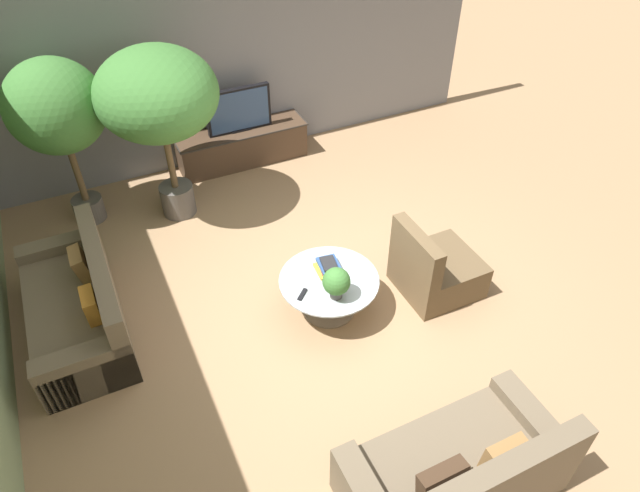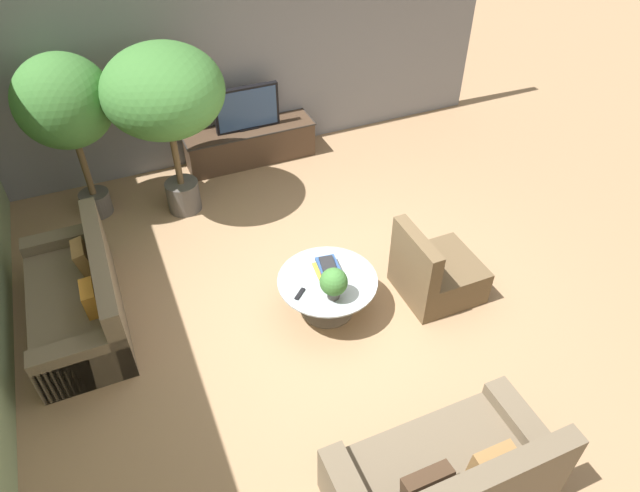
{
  "view_description": "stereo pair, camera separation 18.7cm",
  "coord_description": "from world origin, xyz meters",
  "px_view_note": "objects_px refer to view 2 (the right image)",
  "views": [
    {
      "loc": [
        -2.01,
        -3.81,
        4.42
      ],
      "look_at": [
        -0.08,
        0.22,
        0.55
      ],
      "focal_mm": 32.0,
      "sensor_mm": 36.0,
      "label": 1
    },
    {
      "loc": [
        -1.84,
        -3.89,
        4.42
      ],
      "look_at": [
        -0.08,
        0.22,
        0.55
      ],
      "focal_mm": 32.0,
      "sensor_mm": 36.0,
      "label": 2
    }
  ],
  "objects_px": {
    "media_console": "(250,144)",
    "television": "(247,109)",
    "armchair_wicker": "(435,273)",
    "potted_palm_corner": "(164,95)",
    "couch_by_wall": "(80,301)",
    "coffee_table": "(327,289)",
    "potted_plant_tabletop": "(334,283)",
    "couch_near_entry": "(444,480)",
    "potted_palm_tall": "(65,105)"
  },
  "relations": [
    {
      "from": "couch_by_wall",
      "to": "potted_palm_corner",
      "type": "relative_size",
      "value": 0.87
    },
    {
      "from": "coffee_table",
      "to": "couch_by_wall",
      "type": "xyz_separation_m",
      "value": [
        -2.33,
        0.84,
        -0.02
      ]
    },
    {
      "from": "coffee_table",
      "to": "media_console",
      "type": "bearing_deg",
      "value": 86.85
    },
    {
      "from": "potted_palm_corner",
      "to": "potted_palm_tall",
      "type": "bearing_deg",
      "value": 161.22
    },
    {
      "from": "armchair_wicker",
      "to": "couch_near_entry",
      "type": "bearing_deg",
      "value": 149.81
    },
    {
      "from": "coffee_table",
      "to": "potted_plant_tabletop",
      "type": "xyz_separation_m",
      "value": [
        -0.04,
        -0.24,
        0.32
      ]
    },
    {
      "from": "couch_by_wall",
      "to": "potted_palm_corner",
      "type": "xyz_separation_m",
      "value": [
        1.37,
        1.48,
        1.28
      ]
    },
    {
      "from": "potted_palm_tall",
      "to": "couch_near_entry",
      "type": "bearing_deg",
      "value": -67.62
    },
    {
      "from": "media_console",
      "to": "television",
      "type": "distance_m",
      "value": 0.54
    },
    {
      "from": "coffee_table",
      "to": "potted_palm_corner",
      "type": "bearing_deg",
      "value": 112.51
    },
    {
      "from": "armchair_wicker",
      "to": "potted_palm_tall",
      "type": "relative_size",
      "value": 0.42
    },
    {
      "from": "media_console",
      "to": "couch_by_wall",
      "type": "relative_size",
      "value": 0.99
    },
    {
      "from": "potted_plant_tabletop",
      "to": "television",
      "type": "bearing_deg",
      "value": 86.32
    },
    {
      "from": "coffee_table",
      "to": "couch_near_entry",
      "type": "distance_m",
      "value": 2.18
    },
    {
      "from": "potted_palm_tall",
      "to": "potted_palm_corner",
      "type": "relative_size",
      "value": 0.97
    },
    {
      "from": "couch_near_entry",
      "to": "potted_palm_tall",
      "type": "relative_size",
      "value": 0.82
    },
    {
      "from": "armchair_wicker",
      "to": "media_console",
      "type": "bearing_deg",
      "value": 16.48
    },
    {
      "from": "couch_by_wall",
      "to": "media_console",
      "type": "bearing_deg",
      "value": 131.98
    },
    {
      "from": "couch_near_entry",
      "to": "television",
      "type": "bearing_deg",
      "value": -91.84
    },
    {
      "from": "television",
      "to": "potted_palm_corner",
      "type": "bearing_deg",
      "value": -145.82
    },
    {
      "from": "potted_palm_corner",
      "to": "media_console",
      "type": "bearing_deg",
      "value": 34.24
    },
    {
      "from": "couch_near_entry",
      "to": "potted_palm_tall",
      "type": "xyz_separation_m",
      "value": [
        -2.0,
        4.86,
        1.2
      ]
    },
    {
      "from": "potted_palm_tall",
      "to": "television",
      "type": "bearing_deg",
      "value": 10.89
    },
    {
      "from": "coffee_table",
      "to": "potted_palm_corner",
      "type": "height_order",
      "value": "potted_palm_corner"
    },
    {
      "from": "couch_near_entry",
      "to": "potted_palm_tall",
      "type": "bearing_deg",
      "value": -67.62
    },
    {
      "from": "potted_palm_tall",
      "to": "potted_plant_tabletop",
      "type": "distance_m",
      "value": 3.62
    },
    {
      "from": "media_console",
      "to": "couch_by_wall",
      "type": "bearing_deg",
      "value": -138.02
    },
    {
      "from": "couch_by_wall",
      "to": "armchair_wicker",
      "type": "xyz_separation_m",
      "value": [
        3.48,
        -1.05,
        -0.01
      ]
    },
    {
      "from": "media_console",
      "to": "coffee_table",
      "type": "distance_m",
      "value": 3.1
    },
    {
      "from": "couch_by_wall",
      "to": "potted_palm_tall",
      "type": "xyz_separation_m",
      "value": [
        0.34,
        1.83,
        1.2
      ]
    },
    {
      "from": "coffee_table",
      "to": "television",
      "type": "bearing_deg",
      "value": 86.85
    },
    {
      "from": "potted_palm_tall",
      "to": "couch_by_wall",
      "type": "bearing_deg",
      "value": -100.38
    },
    {
      "from": "armchair_wicker",
      "to": "potted_palm_corner",
      "type": "distance_m",
      "value": 3.54
    },
    {
      "from": "media_console",
      "to": "potted_plant_tabletop",
      "type": "height_order",
      "value": "potted_plant_tabletop"
    },
    {
      "from": "media_console",
      "to": "couch_near_entry",
      "type": "height_order",
      "value": "couch_near_entry"
    },
    {
      "from": "armchair_wicker",
      "to": "potted_palm_corner",
      "type": "relative_size",
      "value": 0.4
    },
    {
      "from": "coffee_table",
      "to": "couch_near_entry",
      "type": "relative_size",
      "value": 0.6
    },
    {
      "from": "potted_palm_corner",
      "to": "potted_plant_tabletop",
      "type": "xyz_separation_m",
      "value": [
        0.92,
        -2.57,
        -0.94
      ]
    },
    {
      "from": "media_console",
      "to": "television",
      "type": "bearing_deg",
      "value": -90.0
    },
    {
      "from": "television",
      "to": "couch_near_entry",
      "type": "distance_m",
      "value": 5.3
    },
    {
      "from": "coffee_table",
      "to": "potted_plant_tabletop",
      "type": "relative_size",
      "value": 2.98
    },
    {
      "from": "media_console",
      "to": "couch_near_entry",
      "type": "xyz_separation_m",
      "value": [
        -0.17,
        -5.28,
        0.02
      ]
    },
    {
      "from": "coffee_table",
      "to": "potted_palm_corner",
      "type": "relative_size",
      "value": 0.48
    },
    {
      "from": "media_console",
      "to": "couch_near_entry",
      "type": "relative_size",
      "value": 1.09
    },
    {
      "from": "coffee_table",
      "to": "potted_palm_tall",
      "type": "distance_m",
      "value": 3.54
    },
    {
      "from": "armchair_wicker",
      "to": "potted_palm_corner",
      "type": "bearing_deg",
      "value": 39.79
    },
    {
      "from": "coffee_table",
      "to": "potted_plant_tabletop",
      "type": "bearing_deg",
      "value": -100.35
    },
    {
      "from": "potted_plant_tabletop",
      "to": "media_console",
      "type": "bearing_deg",
      "value": 86.32
    },
    {
      "from": "television",
      "to": "potted_palm_tall",
      "type": "bearing_deg",
      "value": -169.11
    },
    {
      "from": "potted_palm_tall",
      "to": "coffee_table",
      "type": "bearing_deg",
      "value": -53.24
    }
  ]
}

